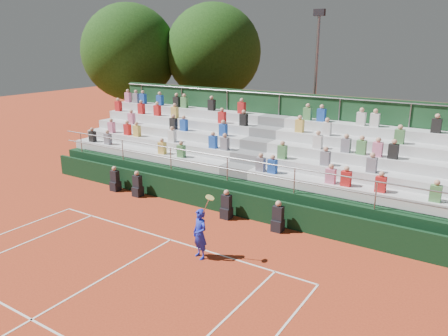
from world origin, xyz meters
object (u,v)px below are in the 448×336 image
Objects in this scene: tennis_player at (200,234)px; tree_east at (213,52)px; floodlight_mast at (316,77)px; tree_west at (130,52)px.

tennis_player is 18.12m from tree_east.
tree_east is at bearing 168.26° from floodlight_mast.
tree_west is at bearing 140.47° from tennis_player.
tree_west is 12.93m from floodlight_mast.
tennis_player is 0.24× the size of tree_east.
tree_east is 1.10× the size of floodlight_mast.
tree_west reaches higher than tennis_player.
tree_east is at bearing 122.63° from tennis_player.
tree_west is 1.10× the size of floodlight_mast.
tree_east is (4.88, 2.87, 0.02)m from tree_west.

